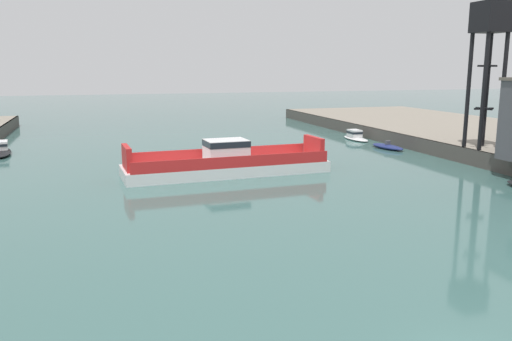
{
  "coord_description": "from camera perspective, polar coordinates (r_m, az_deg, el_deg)",
  "views": [
    {
      "loc": [
        -12.61,
        -14.17,
        10.49
      ],
      "look_at": [
        0.0,
        26.91,
        2.0
      ],
      "focal_mm": 36.79,
      "sensor_mm": 36.0,
      "label": 1
    }
  ],
  "objects": [
    {
      "name": "moored_boat_mid_right",
      "position": [
        70.52,
        14.11,
        2.54
      ],
      "size": [
        2.69,
        5.93,
        1.09
      ],
      "color": "navy",
      "rests_on": "ground"
    },
    {
      "name": "crane_tower",
      "position": [
        62.05,
        24.09,
        13.28
      ],
      "size": [
        3.14,
        3.14,
        15.42
      ],
      "color": "black",
      "rests_on": "quay_right"
    },
    {
      "name": "chain_ferry",
      "position": [
        52.38,
        -3.25,
        0.79
      ],
      "size": [
        20.65,
        6.87,
        3.44
      ],
      "color": "silver",
      "rests_on": "ground"
    },
    {
      "name": "moored_boat_far_left",
      "position": [
        78.63,
        10.73,
        3.72
      ],
      "size": [
        2.26,
        6.41,
        1.44
      ],
      "color": "white",
      "rests_on": "ground"
    },
    {
      "name": "moored_boat_near_left",
      "position": [
        71.16,
        -25.97,
        2.05
      ],
      "size": [
        3.02,
        7.82,
        1.61
      ],
      "color": "black",
      "rests_on": "ground"
    }
  ]
}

